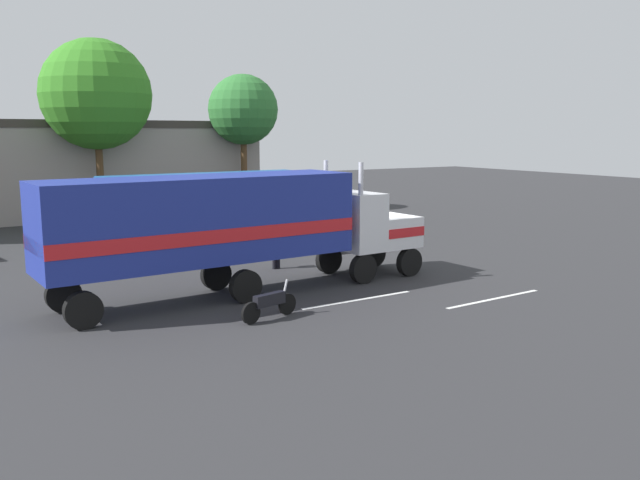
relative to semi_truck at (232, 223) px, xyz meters
The scene contains 10 objects.
ground_plane 6.96m from the semi_truck, ahead, with size 120.00×120.00×0.00m, color #2D2D30.
lane_stripe_near 5.00m from the semi_truck, 40.35° to the right, with size 4.40×0.16×0.01m, color silver.
lane_stripe_mid 9.25m from the semi_truck, 34.86° to the right, with size 4.40×0.16×0.01m, color silver.
semi_truck is the anchor object (origin of this frame).
person_bystander 4.96m from the semi_truck, 43.98° to the left, with size 0.34×0.46×1.63m.
parked_bus 13.09m from the semi_truck, 71.79° to the left, with size 11.07×2.90×3.40m.
motorcycle 3.88m from the semi_truck, 94.76° to the right, with size 2.07×0.62×1.12m.
tree_left 25.27m from the semi_truck, 64.07° to the left, with size 4.87×4.87×9.54m.
tree_right 22.24m from the semi_truck, 88.00° to the left, with size 6.68×6.68×11.16m.
building_backdrop 25.73m from the semi_truck, 86.86° to the left, with size 22.47×7.39×6.32m.
Camera 1 is at (-15.55, -21.35, 5.59)m, focal length 37.33 mm.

